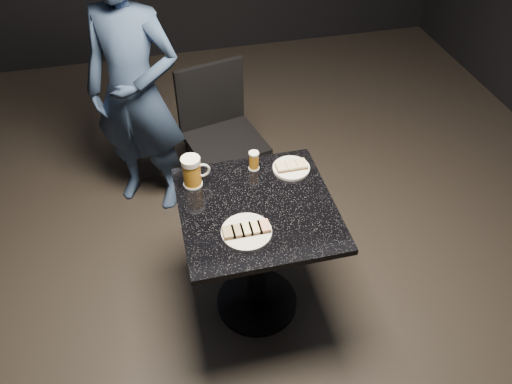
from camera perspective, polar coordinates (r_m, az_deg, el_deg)
floor at (r=2.83m, az=0.10°, el=-12.49°), size 6.00×6.00×0.00m
plate_large at (r=2.14m, az=-1.09°, el=-4.59°), size 0.22×0.22×0.01m
plate_small at (r=2.45m, az=4.05°, el=2.73°), size 0.18×0.18×0.01m
patron at (r=3.00m, az=-13.68°, el=11.06°), size 0.70×0.62×1.61m
table at (r=2.43m, az=0.11°, el=-5.70°), size 0.70×0.70×0.75m
beer_mug at (r=2.33m, az=-7.30°, el=2.33°), size 0.13×0.09×0.16m
beer_tumbler at (r=2.42m, az=-0.25°, el=3.61°), size 0.05×0.05×0.10m
chair at (r=3.14m, az=-4.13°, el=7.17°), size 0.52×0.52×0.89m
canapes_on_plate_large at (r=2.13m, az=-1.10°, el=-4.29°), size 0.20×0.07×0.02m
canapes_on_plate_small at (r=2.44m, az=4.06°, el=3.02°), size 0.15×0.07×0.02m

